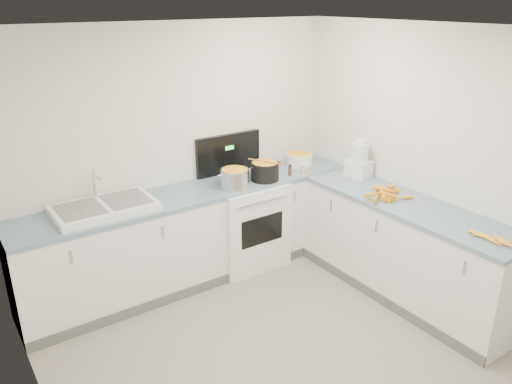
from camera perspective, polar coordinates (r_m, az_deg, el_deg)
floor at (r=4.14m, az=5.56°, el=-19.33°), size 3.50×4.00×0.00m
ceiling at (r=3.15m, az=7.25°, el=17.71°), size 3.50×4.00×0.00m
wall_back at (r=5.04m, az=-8.69°, el=4.49°), size 3.50×0.00×2.50m
wall_left at (r=2.78m, az=-22.95°, el=-11.81°), size 0.00×4.00×2.50m
wall_right at (r=4.72m, az=22.65°, el=1.90°), size 0.00×4.00×2.50m
counter_back at (r=5.07m, az=-6.68°, el=-4.77°), size 3.50×0.62×0.94m
counter_right at (r=4.95m, az=16.55°, el=-6.28°), size 0.62×2.20×0.94m
stove at (r=5.31m, az=-1.38°, el=-3.33°), size 0.76×0.65×1.36m
sink at (r=4.56m, az=-16.96°, el=-1.71°), size 0.86×0.52×0.31m
steel_pot at (r=4.89m, az=-2.45°, el=1.43°), size 0.32×0.32×0.21m
black_pot at (r=5.10m, az=1.01°, el=2.28°), size 0.38×0.38×0.21m
wooden_spoon at (r=5.07m, az=1.02°, el=3.49°), size 0.18×0.35×0.02m
mixing_bowl at (r=5.59m, az=4.98°, el=3.74°), size 0.31×0.31×0.13m
extract_bottle at (r=5.25m, az=3.90°, el=2.41°), size 0.04×0.04×0.10m
spice_jar at (r=5.31m, az=5.41°, el=2.53°), size 0.05×0.05×0.09m
food_processor at (r=5.29m, az=11.72°, el=3.53°), size 0.23×0.27×0.40m
carrot_pile at (r=4.81m, az=14.60°, el=-0.24°), size 0.46×0.36×0.10m
peeled_carrots at (r=4.26m, az=25.59°, el=-4.91°), size 0.16×0.41×0.04m
peelings at (r=4.46m, az=-19.93°, el=-2.04°), size 0.19×0.25×0.01m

